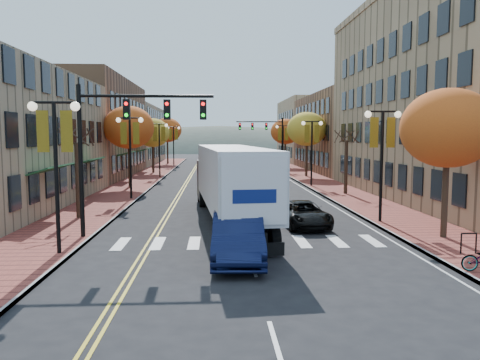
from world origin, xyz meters
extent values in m
plane|color=black|center=(0.00, 0.00, 0.00)|extent=(200.00, 200.00, 0.00)
cube|color=brown|center=(-9.00, 32.50, 0.07)|extent=(4.00, 85.00, 0.15)
cube|color=brown|center=(9.00, 32.50, 0.07)|extent=(4.00, 85.00, 0.15)
cube|color=brown|center=(-17.00, 36.00, 5.50)|extent=(12.00, 24.00, 11.00)
cube|color=#9E8966|center=(-17.00, 61.00, 4.75)|extent=(12.00, 26.00, 9.50)
cube|color=#997F5B|center=(18.50, 16.00, 7.50)|extent=(15.00, 28.00, 15.00)
cube|color=brown|center=(18.50, 42.00, 5.00)|extent=(15.00, 24.00, 10.00)
cube|color=#9E8966|center=(18.50, 64.00, 5.50)|extent=(15.00, 20.00, 11.00)
cylinder|color=#382619|center=(-9.00, 8.00, 2.25)|extent=(0.28, 0.28, 4.20)
cylinder|color=#382619|center=(-9.00, 24.00, 2.60)|extent=(0.28, 0.28, 4.90)
ellipsoid|color=#D45D19|center=(-9.00, 24.00, 5.46)|extent=(4.48, 4.48, 3.81)
cylinder|color=#382619|center=(-9.00, 40.00, 2.42)|extent=(0.28, 0.28, 4.55)
ellipsoid|color=yellow|center=(-9.00, 40.00, 5.07)|extent=(4.16, 4.16, 3.54)
cylinder|color=#382619|center=(-9.00, 58.00, 2.67)|extent=(0.28, 0.28, 5.04)
ellipsoid|color=#D45D19|center=(-9.00, 58.00, 5.62)|extent=(4.61, 4.61, 3.92)
cylinder|color=#382619|center=(9.00, 2.00, 2.42)|extent=(0.28, 0.28, 4.55)
ellipsoid|color=#D45D19|center=(9.00, 2.00, 5.07)|extent=(4.16, 4.16, 3.54)
cylinder|color=#382619|center=(9.00, 18.00, 2.25)|extent=(0.28, 0.28, 4.20)
cylinder|color=#382619|center=(9.00, 34.00, 2.60)|extent=(0.28, 0.28, 4.90)
ellipsoid|color=yellow|center=(9.00, 34.00, 5.46)|extent=(4.48, 4.48, 3.81)
cylinder|color=#382619|center=(9.00, 50.00, 2.53)|extent=(0.28, 0.28, 4.76)
ellipsoid|color=#D45D19|center=(9.00, 50.00, 5.30)|extent=(4.35, 4.35, 3.70)
cylinder|color=black|center=(-7.50, 0.00, 3.00)|extent=(0.16, 0.16, 6.00)
cylinder|color=black|center=(-7.50, 0.00, 6.00)|extent=(1.60, 0.10, 0.10)
sphere|color=#FFF2CC|center=(-8.30, 0.00, 5.85)|extent=(0.36, 0.36, 0.36)
sphere|color=#FFF2CC|center=(-6.70, 0.00, 5.85)|extent=(0.36, 0.36, 0.36)
cube|color=gold|center=(-7.95, 0.00, 4.90)|extent=(0.45, 0.03, 1.60)
cube|color=gold|center=(-7.05, 0.00, 4.90)|extent=(0.45, 0.03, 1.60)
cylinder|color=black|center=(-7.50, 16.00, 3.00)|extent=(0.16, 0.16, 6.00)
cylinder|color=black|center=(-7.50, 16.00, 6.00)|extent=(1.60, 0.10, 0.10)
sphere|color=#FFF2CC|center=(-8.30, 16.00, 5.85)|extent=(0.36, 0.36, 0.36)
sphere|color=#FFF2CC|center=(-6.70, 16.00, 5.85)|extent=(0.36, 0.36, 0.36)
cube|color=gold|center=(-7.95, 16.00, 4.90)|extent=(0.45, 0.03, 1.60)
cube|color=gold|center=(-7.05, 16.00, 4.90)|extent=(0.45, 0.03, 1.60)
cylinder|color=black|center=(-7.50, 34.00, 3.00)|extent=(0.16, 0.16, 6.00)
cylinder|color=black|center=(-7.50, 34.00, 6.00)|extent=(1.60, 0.10, 0.10)
sphere|color=#FFF2CC|center=(-8.30, 34.00, 5.85)|extent=(0.36, 0.36, 0.36)
sphere|color=#FFF2CC|center=(-6.70, 34.00, 5.85)|extent=(0.36, 0.36, 0.36)
cube|color=gold|center=(-7.95, 34.00, 4.90)|extent=(0.45, 0.03, 1.60)
cube|color=gold|center=(-7.05, 34.00, 4.90)|extent=(0.45, 0.03, 1.60)
cylinder|color=black|center=(-7.50, 52.00, 3.00)|extent=(0.16, 0.16, 6.00)
cylinder|color=black|center=(-7.50, 52.00, 6.00)|extent=(1.60, 0.10, 0.10)
sphere|color=#FFF2CC|center=(-8.30, 52.00, 5.85)|extent=(0.36, 0.36, 0.36)
sphere|color=#FFF2CC|center=(-6.70, 52.00, 5.85)|extent=(0.36, 0.36, 0.36)
cube|color=gold|center=(-7.95, 52.00, 4.90)|extent=(0.45, 0.03, 1.60)
cube|color=gold|center=(-7.05, 52.00, 4.90)|extent=(0.45, 0.03, 1.60)
cylinder|color=black|center=(7.50, 6.00, 3.00)|extent=(0.16, 0.16, 6.00)
cylinder|color=black|center=(7.50, 6.00, 6.00)|extent=(1.60, 0.10, 0.10)
sphere|color=#FFF2CC|center=(6.70, 6.00, 5.85)|extent=(0.36, 0.36, 0.36)
sphere|color=#FFF2CC|center=(8.30, 6.00, 5.85)|extent=(0.36, 0.36, 0.36)
cube|color=gold|center=(7.05, 6.00, 4.90)|extent=(0.45, 0.03, 1.60)
cube|color=gold|center=(7.95, 6.00, 4.90)|extent=(0.45, 0.03, 1.60)
cylinder|color=black|center=(7.50, 24.00, 3.00)|extent=(0.16, 0.16, 6.00)
cylinder|color=black|center=(7.50, 24.00, 6.00)|extent=(1.60, 0.10, 0.10)
sphere|color=#FFF2CC|center=(6.70, 24.00, 5.85)|extent=(0.36, 0.36, 0.36)
sphere|color=#FFF2CC|center=(8.30, 24.00, 5.85)|extent=(0.36, 0.36, 0.36)
cube|color=gold|center=(7.05, 24.00, 4.90)|extent=(0.45, 0.03, 1.60)
cube|color=gold|center=(7.95, 24.00, 4.90)|extent=(0.45, 0.03, 1.60)
cylinder|color=black|center=(7.50, 42.00, 3.00)|extent=(0.16, 0.16, 6.00)
cylinder|color=black|center=(7.50, 42.00, 6.00)|extent=(1.60, 0.10, 0.10)
sphere|color=#FFF2CC|center=(6.70, 42.00, 5.85)|extent=(0.36, 0.36, 0.36)
sphere|color=#FFF2CC|center=(8.30, 42.00, 5.85)|extent=(0.36, 0.36, 0.36)
cube|color=gold|center=(7.05, 42.00, 4.90)|extent=(0.45, 0.03, 1.60)
cube|color=gold|center=(7.95, 42.00, 4.90)|extent=(0.45, 0.03, 1.60)
cylinder|color=black|center=(-7.40, 3.00, 3.50)|extent=(0.20, 0.20, 7.00)
cylinder|color=black|center=(-4.40, 3.00, 6.50)|extent=(6.00, 0.14, 0.14)
cube|color=black|center=(-5.30, 3.00, 5.90)|extent=(0.30, 0.25, 0.90)
sphere|color=#FF0C0C|center=(-5.30, 2.86, 6.15)|extent=(0.16, 0.16, 0.16)
cube|color=black|center=(-3.50, 3.00, 5.90)|extent=(0.30, 0.25, 0.90)
sphere|color=#FF0C0C|center=(-3.50, 2.86, 6.15)|extent=(0.16, 0.16, 0.16)
cube|color=black|center=(-1.88, 3.00, 5.90)|extent=(0.30, 0.25, 0.90)
sphere|color=#FF0C0C|center=(-1.88, 2.86, 6.15)|extent=(0.16, 0.16, 0.16)
cylinder|color=black|center=(7.40, 42.00, 3.50)|extent=(0.20, 0.20, 7.00)
cylinder|color=black|center=(4.40, 42.00, 6.50)|extent=(6.00, 0.14, 0.14)
cube|color=black|center=(5.30, 42.00, 5.90)|extent=(0.30, 0.25, 0.90)
sphere|color=#FF0C0C|center=(5.30, 41.86, 6.15)|extent=(0.16, 0.16, 0.16)
cube|color=black|center=(3.50, 42.00, 5.90)|extent=(0.30, 0.25, 0.90)
sphere|color=#FF0C0C|center=(3.50, 41.86, 6.15)|extent=(0.16, 0.16, 0.16)
cube|color=black|center=(1.88, 42.00, 5.90)|extent=(0.30, 0.25, 0.90)
sphere|color=#FF0C0C|center=(1.88, 41.86, 6.15)|extent=(0.16, 0.16, 0.16)
cube|color=black|center=(-0.50, 5.57, 0.88)|extent=(2.22, 13.51, 0.36)
cube|color=silver|center=(-0.50, 5.57, 2.69)|extent=(3.88, 13.66, 2.90)
cube|color=black|center=(-1.23, 13.83, 1.71)|extent=(2.86, 3.33, 2.59)
cylinder|color=black|center=(-1.11, 0.11, 0.52)|extent=(0.45, 1.06, 1.04)
cylinder|color=black|center=(1.06, 0.30, 0.52)|extent=(0.45, 1.06, 1.04)
cylinder|color=black|center=(-1.22, 1.35, 0.52)|extent=(0.45, 1.06, 1.04)
cylinder|color=black|center=(0.95, 1.54, 0.52)|extent=(0.45, 1.06, 1.04)
cylinder|color=black|center=(-2.21, 12.50, 0.52)|extent=(0.45, 1.06, 1.04)
cylinder|color=black|center=(-0.04, 12.69, 0.52)|extent=(0.45, 1.06, 1.04)
cylinder|color=black|center=(-2.41, 14.77, 0.52)|extent=(0.45, 1.06, 1.04)
cylinder|color=black|center=(-0.24, 14.96, 0.52)|extent=(0.45, 1.06, 1.04)
imported|color=#0D1334|center=(-0.50, -0.93, 0.89)|extent=(2.09, 5.49, 1.79)
imported|color=black|center=(3.24, 5.58, 0.65)|extent=(2.59, 4.88, 1.31)
imported|color=white|center=(-2.51, 48.21, 0.80)|extent=(2.09, 4.77, 1.60)
imported|color=#AEAEB6|center=(1.02, 58.47, 0.76)|extent=(2.14, 5.22, 1.51)
imported|color=#A4A3AA|center=(0.50, 69.61, 0.69)|extent=(2.00, 4.33, 1.37)
camera|label=1|loc=(-1.37, -18.38, 4.75)|focal=35.00mm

